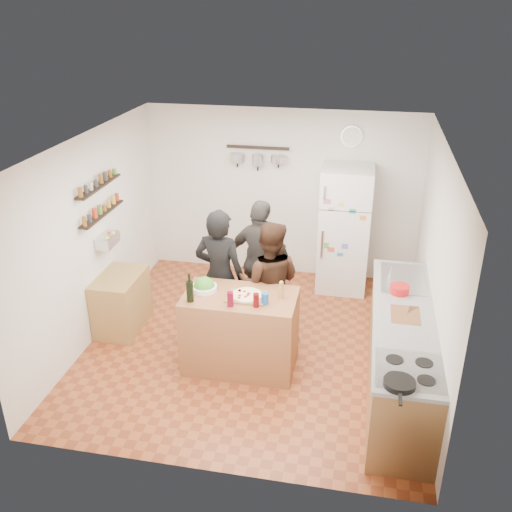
% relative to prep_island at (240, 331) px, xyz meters
% --- Properties ---
extents(room_shell, '(4.20, 4.20, 4.20)m').
position_rel_prep_island_xyz_m(room_shell, '(0.07, 0.84, 0.79)').
color(room_shell, brown).
rests_on(room_shell, ground).
extents(prep_island, '(1.25, 0.72, 0.91)m').
position_rel_prep_island_xyz_m(prep_island, '(0.00, 0.00, 0.00)').
color(prep_island, brown).
rests_on(prep_island, floor).
extents(pizza_board, '(0.42, 0.34, 0.02)m').
position_rel_prep_island_xyz_m(pizza_board, '(0.08, -0.02, 0.47)').
color(pizza_board, brown).
rests_on(pizza_board, prep_island).
extents(pizza, '(0.34, 0.34, 0.02)m').
position_rel_prep_island_xyz_m(pizza, '(0.08, -0.02, 0.48)').
color(pizza, beige).
rests_on(pizza, pizza_board).
extents(salad_bowl, '(0.28, 0.28, 0.06)m').
position_rel_prep_island_xyz_m(salad_bowl, '(-0.42, 0.05, 0.48)').
color(salad_bowl, white).
rests_on(salad_bowl, prep_island).
extents(wine_bottle, '(0.08, 0.08, 0.24)m').
position_rel_prep_island_xyz_m(wine_bottle, '(-0.50, -0.22, 0.57)').
color(wine_bottle, black).
rests_on(wine_bottle, prep_island).
extents(wine_glass_near, '(0.07, 0.07, 0.16)m').
position_rel_prep_island_xyz_m(wine_glass_near, '(-0.05, -0.24, 0.54)').
color(wine_glass_near, '#5B071D').
rests_on(wine_glass_near, prep_island).
extents(wine_glass_far, '(0.06, 0.06, 0.16)m').
position_rel_prep_island_xyz_m(wine_glass_far, '(0.22, -0.20, 0.53)').
color(wine_glass_far, '#510609').
rests_on(wine_glass_far, prep_island).
extents(pepper_mill, '(0.05, 0.05, 0.16)m').
position_rel_prep_island_xyz_m(pepper_mill, '(0.45, 0.05, 0.53)').
color(pepper_mill, '#A27B44').
rests_on(pepper_mill, prep_island).
extents(salt_canister, '(0.08, 0.08, 0.13)m').
position_rel_prep_island_xyz_m(salt_canister, '(0.30, -0.12, 0.52)').
color(salt_canister, '#1A4E92').
rests_on(salt_canister, prep_island).
extents(person_left, '(0.66, 0.48, 1.70)m').
position_rel_prep_island_xyz_m(person_left, '(-0.37, 0.53, 0.40)').
color(person_left, black).
rests_on(person_left, floor).
extents(person_center, '(0.80, 0.64, 1.58)m').
position_rel_prep_island_xyz_m(person_center, '(0.23, 0.56, 0.34)').
color(person_center, black).
rests_on(person_center, floor).
extents(person_back, '(1.05, 0.71, 1.65)m').
position_rel_prep_island_xyz_m(person_back, '(0.04, 1.06, 0.37)').
color(person_back, '#312E2C').
rests_on(person_back, floor).
extents(counter_run, '(0.63, 2.63, 0.90)m').
position_rel_prep_island_xyz_m(counter_run, '(1.77, -0.10, -0.01)').
color(counter_run, '#9E7042').
rests_on(counter_run, floor).
extents(stove_top, '(0.60, 0.62, 0.02)m').
position_rel_prep_island_xyz_m(stove_top, '(1.77, -1.05, 0.46)').
color(stove_top, white).
rests_on(stove_top, counter_run).
extents(skillet, '(0.27, 0.27, 0.05)m').
position_rel_prep_island_xyz_m(skillet, '(1.67, -1.30, 0.49)').
color(skillet, black).
rests_on(skillet, stove_top).
extents(sink, '(0.50, 0.80, 0.03)m').
position_rel_prep_island_xyz_m(sink, '(1.77, 0.75, 0.46)').
color(sink, silver).
rests_on(sink, counter_run).
extents(cutting_board, '(0.30, 0.40, 0.02)m').
position_rel_prep_island_xyz_m(cutting_board, '(1.77, -0.08, 0.46)').
color(cutting_board, brown).
rests_on(cutting_board, counter_run).
extents(red_bowl, '(0.21, 0.21, 0.09)m').
position_rel_prep_island_xyz_m(red_bowl, '(1.72, 0.39, 0.51)').
color(red_bowl, red).
rests_on(red_bowl, counter_run).
extents(fridge, '(0.70, 0.68, 1.80)m').
position_rel_prep_island_xyz_m(fridge, '(1.02, 2.20, 0.45)').
color(fridge, white).
rests_on(fridge, floor).
extents(wall_clock, '(0.30, 0.03, 0.30)m').
position_rel_prep_island_xyz_m(wall_clock, '(1.02, 2.53, 1.69)').
color(wall_clock, silver).
rests_on(wall_clock, back_wall).
extents(spice_shelf_lower, '(0.12, 1.00, 0.02)m').
position_rel_prep_island_xyz_m(spice_shelf_lower, '(-1.86, 0.65, 1.04)').
color(spice_shelf_lower, black).
rests_on(spice_shelf_lower, left_wall).
extents(spice_shelf_upper, '(0.12, 1.00, 0.02)m').
position_rel_prep_island_xyz_m(spice_shelf_upper, '(-1.86, 0.65, 1.40)').
color(spice_shelf_upper, black).
rests_on(spice_shelf_upper, left_wall).
extents(produce_basket, '(0.18, 0.35, 0.14)m').
position_rel_prep_island_xyz_m(produce_basket, '(-1.83, 0.65, 0.69)').
color(produce_basket, silver).
rests_on(produce_basket, left_wall).
extents(side_table, '(0.50, 0.80, 0.73)m').
position_rel_prep_island_xyz_m(side_table, '(-1.67, 0.51, -0.09)').
color(side_table, '#AC8648').
rests_on(side_table, floor).
extents(pot_rack, '(0.90, 0.04, 0.04)m').
position_rel_prep_island_xyz_m(pot_rack, '(-0.28, 2.45, 1.49)').
color(pot_rack, black).
rests_on(pot_rack, back_wall).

